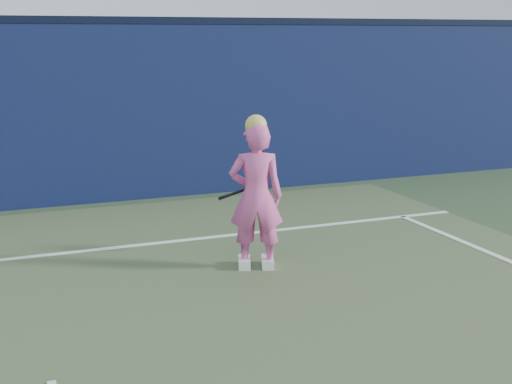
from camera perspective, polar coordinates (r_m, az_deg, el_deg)
name	(u,v)px	position (r m, az deg, el deg)	size (l,w,h in m)	color
backstop_wall	(2,118)	(10.30, -19.67, 5.60)	(24.00, 0.40, 2.50)	#0D193B
player	(256,196)	(7.21, 0.00, -0.29)	(0.64, 0.52, 1.58)	#DF56A4
racket	(254,187)	(7.68, -0.13, 0.38)	(0.58, 0.14, 0.31)	black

